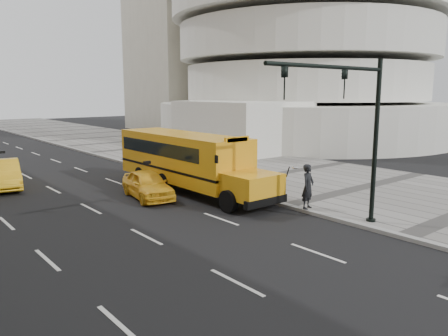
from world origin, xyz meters
TOP-DOWN VIEW (x-y plane):
  - ground at (0.00, 0.00)m, footprint 140.00×140.00m
  - sidewalk_museum at (12.00, 0.00)m, footprint 12.00×140.00m
  - curb_museum at (6.00, 0.00)m, footprint 0.30×140.00m
  - guggenheim at (29.37, 18.51)m, footprint 33.20×42.20m
  - school_bus at (4.50, 0.44)m, footprint 2.96×11.56m
  - taxi_near at (2.00, 0.10)m, footprint 2.30×4.27m
  - taxi_far at (-2.92, 7.13)m, footprint 2.43×4.87m
  - pedestrian at (6.15, -6.53)m, footprint 0.81×0.63m
  - traffic_signal at (5.19, -9.38)m, footprint 6.18×0.36m

SIDE VIEW (x-z plane):
  - ground at x=0.00m, z-range 0.00..0.00m
  - sidewalk_museum at x=12.00m, z-range 0.00..0.15m
  - curb_museum at x=6.00m, z-range 0.00..0.15m
  - taxi_near at x=2.00m, z-range 0.00..1.38m
  - taxi_far at x=-2.92m, z-range 0.00..1.53m
  - pedestrian at x=6.15m, z-range 0.15..2.11m
  - school_bus at x=4.50m, z-range 0.17..3.36m
  - traffic_signal at x=5.19m, z-range 0.89..7.29m
  - guggenheim at x=29.37m, z-range -3.92..31.08m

